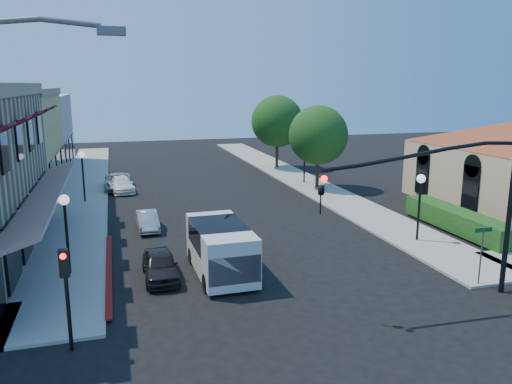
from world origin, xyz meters
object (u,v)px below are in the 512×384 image
object	(u,v)px
white_van	(221,247)
secondary_signal	(66,281)
street_tree_b	(277,121)
parked_car_b	(147,221)
street_tree_a	(318,135)
lamppost_left_far	(82,164)
lamppost_right_near	(420,191)
parked_car_d	(118,182)
parked_car_c	(122,184)
signal_mast_arm	(464,194)
lamppost_right_far	(305,151)
street_name_sign	(482,247)
lamppost_left_near	(65,214)
parked_car_a	(160,265)

from	to	relation	value
white_van	secondary_signal	bearing A→B (deg)	-139.29
street_tree_b	parked_car_b	bearing A→B (deg)	-127.33
street_tree_b	white_van	distance (m)	28.11
street_tree_a	lamppost_left_far	world-z (taller)	street_tree_a
lamppost_right_near	parked_car_d	distance (m)	23.34
lamppost_left_far	parked_car_c	bearing A→B (deg)	49.60
signal_mast_arm	lamppost_right_far	distance (m)	22.70
street_tree_a	street_name_sign	world-z (taller)	street_tree_a
lamppost_right_near	white_van	size ratio (longest dim) A/B	0.72
secondary_signal	street_name_sign	world-z (taller)	secondary_signal
street_tree_a	secondary_signal	size ratio (longest dim) A/B	1.95
street_tree_a	lamppost_left_near	size ratio (longest dim) A/B	1.82
parked_car_c	lamppost_left_far	bearing A→B (deg)	-136.44
secondary_signal	parked_car_a	xyz separation A→B (m)	(3.20, 5.25, -1.73)
street_tree_b	secondary_signal	xyz separation A→B (m)	(-16.80, -30.59, -2.23)
parked_car_c	parked_car_d	world-z (taller)	parked_car_d
street_name_sign	parked_car_b	size ratio (longest dim) A/B	0.79
lamppost_left_near	parked_car_c	world-z (taller)	lamppost_left_near
parked_car_c	parked_car_b	bearing A→B (deg)	-90.00
street_name_sign	parked_car_b	xyz separation A→B (m)	(-12.30, 11.97, -1.18)
street_tree_b	street_name_sign	world-z (taller)	street_tree_b
signal_mast_arm	parked_car_a	distance (m)	12.35
street_tree_a	parked_car_d	xyz separation A→B (m)	(-15.00, 4.00, -3.58)
lamppost_left_near	white_van	bearing A→B (deg)	-14.66
parked_car_b	parked_car_c	distance (m)	10.89
parked_car_b	street_tree_a	bearing A→B (deg)	28.37
parked_car_b	parked_car_d	world-z (taller)	parked_car_d
signal_mast_arm	secondary_signal	size ratio (longest dim) A/B	2.41
white_van	street_tree_b	bearing A→B (deg)	66.70
street_tree_b	lamppost_left_far	bearing A→B (deg)	-149.97
street_name_sign	lamppost_right_near	world-z (taller)	lamppost_right_near
lamppost_left_near	parked_car_b	world-z (taller)	lamppost_left_near
street_tree_a	lamppost_right_far	distance (m)	2.49
secondary_signal	parked_car_b	xyz separation A→B (m)	(3.20, 12.76, -1.80)
secondary_signal	parked_car_d	bearing A→B (deg)	85.81
signal_mast_arm	parked_car_c	distance (m)	26.54
lamppost_left_near	street_tree_b	bearing A→B (deg)	54.21
lamppost_left_near	white_van	distance (m)	6.63
street_tree_b	parked_car_d	bearing A→B (deg)	-158.20
street_name_sign	lamppost_right_far	distance (m)	21.85
street_name_sign	lamppost_left_far	size ratio (longest dim) A/B	0.70
street_tree_b	signal_mast_arm	bearing A→B (deg)	-95.51
street_tree_b	secondary_signal	bearing A→B (deg)	-118.77
secondary_signal	lamppost_left_near	xyz separation A→B (m)	(-0.50, 6.59, 0.42)
lamppost_left_far	white_van	bearing A→B (deg)	-68.19
street_name_sign	lamppost_left_far	bearing A→B (deg)	128.94
lamppost_right_far	parked_car_d	bearing A→B (deg)	172.25
parked_car_a	parked_car_c	xyz separation A→B (m)	(-1.15, 18.34, -0.02)
street_tree_a	white_van	bearing A→B (deg)	-125.22
secondary_signal	lamppost_left_far	xyz separation A→B (m)	(-0.50, 20.59, 0.42)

